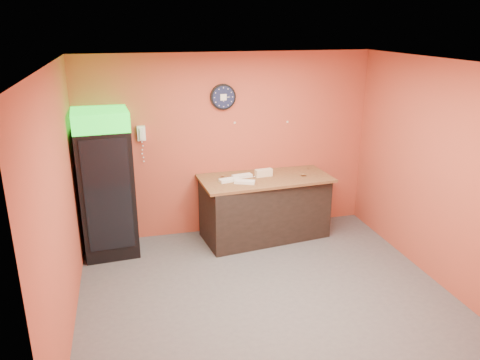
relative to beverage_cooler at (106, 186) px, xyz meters
name	(u,v)px	position (x,y,z in m)	size (l,w,h in m)	color
floor	(265,293)	(1.85, -1.60, -1.02)	(4.50, 4.50, 0.00)	#47474C
back_wall	(228,145)	(1.85, 0.40, 0.38)	(4.50, 0.02, 2.80)	#B64933
left_wall	(60,205)	(-0.40, -1.60, 0.38)	(0.02, 4.00, 2.80)	#B64933
right_wall	(437,173)	(4.10, -1.60, 0.38)	(0.02, 4.00, 2.80)	#B64933
ceiling	(269,63)	(1.85, -1.60, 1.78)	(4.50, 4.00, 0.02)	white
beverage_cooler	(106,186)	(0.00, 0.00, 0.00)	(0.79, 0.80, 2.10)	black
prep_counter	(265,208)	(2.33, -0.02, -0.56)	(1.88, 0.83, 0.94)	black
wall_clock	(223,97)	(1.77, 0.37, 1.13)	(0.38, 0.06, 0.38)	black
wall_phone	(141,133)	(0.55, 0.34, 0.65)	(0.12, 0.10, 0.22)	white
butcher_paper	(265,178)	(2.33, -0.02, -0.07)	(1.96, 0.93, 0.04)	brown
sub_roll_stack	(264,173)	(2.32, 0.02, 0.01)	(0.27, 0.12, 0.11)	beige
wrapped_sandwich_left	(230,180)	(1.76, -0.08, -0.02)	(0.31, 0.12, 0.04)	white
wrapped_sandwich_mid	(245,182)	(1.95, -0.22, -0.02)	(0.30, 0.12, 0.04)	white
wrapped_sandwich_right	(242,176)	(1.98, 0.05, -0.02)	(0.30, 0.12, 0.04)	white
kitchen_tool	(263,175)	(2.29, 0.01, -0.02)	(0.06, 0.06, 0.06)	silver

